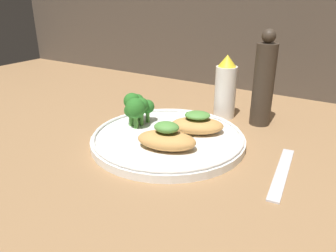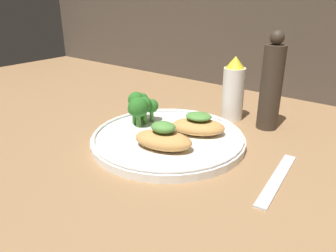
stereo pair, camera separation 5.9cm
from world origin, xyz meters
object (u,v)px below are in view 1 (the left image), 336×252
Objects in this scene: broccoli_bunch at (137,106)px; sauce_bottle at (225,88)px; plate at (168,138)px; pepper_grinder at (264,82)px.

sauce_bottle is (11.46, 16.80, 1.40)cm from broccoli_bunch.
sauce_bottle reaches higher than plate.
pepper_grinder is (19.57, 16.80, 3.81)cm from broccoli_bunch.
plate is at bearing -11.49° from broccoli_bunch.
broccoli_bunch is at bearing -124.29° from sauce_bottle.
broccoli_bunch is 0.35× the size of pepper_grinder.
broccoli_bunch is 0.50× the size of sauce_bottle.
pepper_grinder is at bearing 0.00° from sauce_bottle.
sauce_bottle is 8.46cm from pepper_grinder.
broccoli_bunch is 20.38cm from sauce_bottle.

